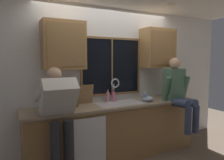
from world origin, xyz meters
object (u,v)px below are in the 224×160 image
object	(u,v)px
knife_block	(74,100)
bottle_tall_clear	(114,97)
person_standing	(59,112)
mixing_bowl	(148,99)
bottle_green_glass	(108,97)
soap_dispenser	(145,98)
person_sitting_on_counter	(178,90)
cutting_board	(85,94)

from	to	relation	value
knife_block	bottle_tall_clear	distance (m)	0.77
person_standing	knife_block	size ratio (longest dim) A/B	4.81
mixing_bowl	bottle_green_glass	world-z (taller)	bottle_green_glass
knife_block	soap_dispenser	bearing A→B (deg)	-6.72
knife_block	mixing_bowl	size ratio (longest dim) A/B	1.53
mixing_bowl	bottle_green_glass	distance (m)	0.70
soap_dispenser	bottle_green_glass	size ratio (longest dim) A/B	0.84
person_standing	mixing_bowl	world-z (taller)	person_standing
knife_block	bottle_green_glass	distance (m)	0.65
person_standing	person_sitting_on_counter	bearing A→B (deg)	0.96
bottle_green_glass	person_standing	bearing A→B (deg)	-153.46
person_sitting_on_counter	bottle_tall_clear	xyz separation A→B (m)	(-1.06, 0.44, -0.10)
cutting_board	bottle_green_glass	xyz separation A→B (m)	(0.40, -0.05, -0.07)
cutting_board	soap_dispenser	world-z (taller)	cutting_board
person_sitting_on_counter	knife_block	bearing A→B (deg)	170.39
mixing_bowl	bottle_tall_clear	size ratio (longest dim) A/B	1.01
mixing_bowl	person_standing	bearing A→B (deg)	-172.62
person_sitting_on_counter	soap_dispenser	bearing A→B (deg)	164.69
person_sitting_on_counter	mixing_bowl	bearing A→B (deg)	162.27
person_standing	soap_dispenser	bearing A→B (deg)	7.45
knife_block	mixing_bowl	world-z (taller)	knife_block
cutting_board	person_standing	bearing A→B (deg)	-136.44
cutting_board	bottle_tall_clear	world-z (taller)	cutting_board
mixing_bowl	person_sitting_on_counter	bearing A→B (deg)	-17.73
mixing_bowl	bottle_tall_clear	world-z (taller)	bottle_tall_clear
soap_dispenser	mixing_bowl	bearing A→B (deg)	5.70
cutting_board	bottle_tall_clear	size ratio (longest dim) A/B	1.54
person_sitting_on_counter	bottle_tall_clear	bearing A→B (deg)	157.46
cutting_board	soap_dispenser	distance (m)	1.03
person_sitting_on_counter	cutting_board	xyz separation A→B (m)	(-1.57, 0.49, -0.03)
knife_block	bottle_green_glass	bearing A→B (deg)	11.49
knife_block	mixing_bowl	distance (m)	1.29
person_standing	person_sitting_on_counter	xyz separation A→B (m)	(2.12, 0.04, 0.15)
person_standing	knife_block	xyz separation A→B (m)	(0.31, 0.34, 0.07)
knife_block	cutting_board	bearing A→B (deg)	36.51
mixing_bowl	cutting_board	bearing A→B (deg)	163.07
soap_dispenser	cutting_board	bearing A→B (deg)	161.66
soap_dispenser	bottle_tall_clear	world-z (taller)	bottle_tall_clear
person_standing	knife_block	distance (m)	0.47
mixing_bowl	soap_dispenser	bearing A→B (deg)	-174.30
cutting_board	bottle_green_glass	bearing A→B (deg)	-7.10
soap_dispenser	bottle_green_glass	distance (m)	0.64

